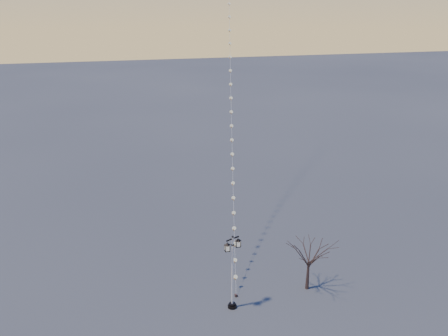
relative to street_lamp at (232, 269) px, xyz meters
name	(u,v)px	position (x,y,z in m)	size (l,w,h in m)	color
ground	(249,314)	(0.86, -1.05, -3.08)	(300.00, 300.00, 0.00)	#454645
street_lamp	(232,269)	(0.00, 0.00, 0.00)	(1.33, 0.87, 5.56)	black
bare_tree	(309,254)	(5.96, 0.81, -0.18)	(2.52, 2.52, 4.17)	#33231C
kite_train	(231,50)	(4.36, 16.66, 12.72)	(8.11, 31.64, 31.79)	black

